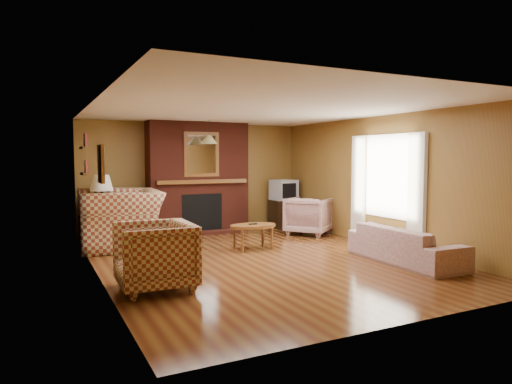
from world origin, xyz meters
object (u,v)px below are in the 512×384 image
crt_tv (284,190)px  plaid_armchair (155,256)px  tv_stand (284,213)px  fireplace (198,178)px  table_lamp (102,191)px  floral_sofa (405,244)px  floral_armchair (309,216)px  coffee_table (253,228)px  plaid_loveseat (120,218)px  side_table (103,228)px

crt_tv → plaid_armchair: bearing=-136.7°
tv_stand → crt_tv: (0.00, -0.01, 0.56)m
fireplace → table_lamp: size_ratio=3.43×
floral_sofa → crt_tv: crt_tv is taller
fireplace → floral_sofa: (1.90, -4.25, -0.90)m
table_lamp → crt_tv: (4.15, 0.34, -0.13)m
fireplace → floral_sofa: fireplace is taller
fireplace → floral_armchair: fireplace is taller
fireplace → tv_stand: fireplace is taller
fireplace → plaid_armchair: bearing=-116.2°
coffee_table → table_lamp: (-2.31, 1.77, 0.61)m
floral_sofa → coffee_table: floral_sofa is taller
plaid_armchair → coffee_table: (2.16, 1.66, -0.03)m
floral_armchair → crt_tv: (0.06, 1.18, 0.48)m
plaid_loveseat → coffee_table: (2.06, -1.33, -0.13)m
floral_sofa → coffee_table: (-1.69, 1.94, 0.11)m
side_table → fireplace: bearing=14.3°
fireplace → plaid_armchair: (-1.95, -3.96, -0.76)m
plaid_loveseat → side_table: (-0.25, 0.44, -0.22)m
fireplace → tv_stand: 2.23m
floral_sofa → coffee_table: bearing=42.7°
plaid_loveseat → coffee_table: bearing=61.2°
plaid_armchair → coffee_table: 2.72m
floral_armchair → side_table: (-4.09, 0.84, -0.09)m
tv_stand → coffee_table: bearing=-131.1°
floral_armchair → coffee_table: bearing=80.5°
floral_armchair → crt_tv: size_ratio=1.48×
plaid_armchair → side_table: size_ratio=1.53×
floral_sofa → table_lamp: 5.50m
plaid_loveseat → tv_stand: plaid_loveseat is taller
floral_sofa → floral_armchair: bearing=-0.1°
table_lamp → plaid_armchair: bearing=-87.5°
coffee_table → table_lamp: bearing=142.5°
floral_sofa → tv_stand: (0.15, 4.06, 0.03)m
plaid_armchair → crt_tv: 5.52m
fireplace → floral_sofa: size_ratio=1.24×
plaid_armchair → crt_tv: (4.00, 3.77, 0.45)m
fireplace → coffee_table: fireplace is taller
floral_sofa → coffee_table: size_ratio=2.27×
crt_tv → tv_stand: bearing=90.0°
plaid_loveseat → coffee_table: plaid_loveseat is taller
crt_tv → plaid_loveseat: bearing=-168.6°
side_table → tv_stand: tv_stand is taller
plaid_loveseat → crt_tv: size_ratio=2.73×
plaid_loveseat → side_table: plaid_loveseat is taller
plaid_loveseat → tv_stand: (3.90, 0.79, -0.20)m
floral_armchair → fireplace: bearing=18.2°
floral_sofa → table_lamp: (-4.00, 3.71, 0.71)m
floral_armchair → plaid_loveseat: bearing=46.9°
floral_sofa → floral_armchair: 2.88m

